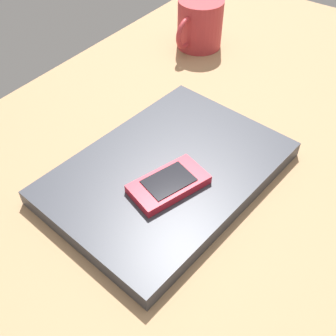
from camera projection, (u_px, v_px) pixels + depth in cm
name	position (u px, v px, depth cm)	size (l,w,h in cm)	color
desk_surface	(230.00, 169.00, 60.89)	(120.00, 80.00, 3.00)	#9E7751
laptop_closed	(168.00, 172.00, 56.59)	(32.34, 22.55, 2.35)	#33353D
cell_phone_on_laptop	(169.00, 184.00, 52.57)	(11.09, 8.10, 1.32)	red
coffee_mug	(199.00, 24.00, 80.66)	(12.32, 8.87, 9.32)	#B23338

